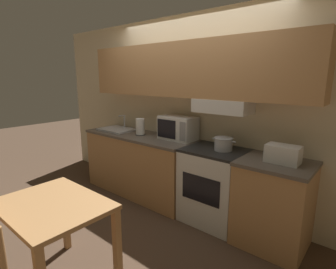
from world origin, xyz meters
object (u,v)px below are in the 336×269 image
at_px(stove_range, 214,185).
at_px(cooking_pot, 223,143).
at_px(sink_basin, 117,129).
at_px(toaster, 283,154).
at_px(dining_table, 53,217).
at_px(paper_towel_roll, 140,127).
at_px(microwave, 178,128).

xyz_separation_m(stove_range, cooking_pot, (0.09, 0.02, 0.54)).
distance_m(stove_range, cooking_pot, 0.55).
distance_m(stove_range, sink_basin, 1.84).
height_order(toaster, dining_table, toaster).
relative_size(paper_towel_roll, dining_table, 0.26).
distance_m(sink_basin, dining_table, 2.20).
relative_size(toaster, paper_towel_roll, 1.38).
height_order(microwave, dining_table, microwave).
distance_m(microwave, toaster, 1.41).
xyz_separation_m(microwave, paper_towel_roll, (-0.60, -0.13, -0.04)).
height_order(cooking_pot, microwave, microwave).
distance_m(paper_towel_roll, dining_table, 1.95).
distance_m(stove_range, toaster, 0.93).
height_order(stove_range, paper_towel_roll, paper_towel_roll).
xyz_separation_m(cooking_pot, paper_towel_roll, (-1.34, -0.04, 0.04)).
distance_m(cooking_pot, paper_towel_roll, 1.34).
relative_size(stove_range, toaster, 2.76).
relative_size(cooking_pot, toaster, 0.90).
distance_m(cooking_pot, sink_basin, 1.87).
bearing_deg(microwave, dining_table, -84.45).
bearing_deg(microwave, toaster, -4.79).
xyz_separation_m(cooking_pot, microwave, (-0.74, 0.09, 0.08)).
xyz_separation_m(stove_range, dining_table, (-0.47, -1.75, 0.18)).
bearing_deg(microwave, cooking_pot, -7.12).
relative_size(stove_range, cooking_pot, 3.07).
bearing_deg(paper_towel_roll, stove_range, 0.71).
bearing_deg(stove_range, paper_towel_roll, -179.29).
relative_size(cooking_pot, paper_towel_roll, 1.24).
bearing_deg(paper_towel_roll, dining_table, -65.90).
xyz_separation_m(stove_range, toaster, (0.76, -0.00, 0.55)).
distance_m(stove_range, microwave, 0.90).
bearing_deg(toaster, stove_range, 179.87).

